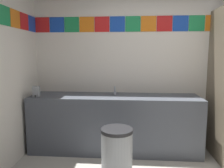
{
  "coord_description": "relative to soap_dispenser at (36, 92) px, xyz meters",
  "views": [
    {
      "loc": [
        -0.54,
        -1.74,
        1.47
      ],
      "look_at": [
        -0.76,
        1.15,
        1.07
      ],
      "focal_mm": 34.77,
      "sensor_mm": 36.0,
      "label": 1
    }
  ],
  "objects": [
    {
      "name": "soap_dispenser",
      "position": [
        0.0,
        0.0,
        0.0
      ],
      "size": [
        0.09,
        0.09,
        0.16
      ],
      "color": "gray",
      "rests_on": "vanity_counter"
    },
    {
      "name": "vanity_counter",
      "position": [
        1.13,
        0.18,
        -0.5
      ],
      "size": [
        2.52,
        0.6,
        0.85
      ],
      "color": "#4C515B",
      "rests_on": "ground_plane"
    },
    {
      "name": "faucet_center",
      "position": [
        1.13,
        0.27,
        -0.03
      ],
      "size": [
        0.04,
        0.1,
        0.14
      ],
      "color": "silver",
      "rests_on": "vanity_counter"
    },
    {
      "name": "wall_back",
      "position": [
        1.88,
        0.52,
        0.42
      ],
      "size": [
        4.12,
        0.09,
        2.71
      ],
      "color": "silver",
      "rests_on": "ground_plane"
    },
    {
      "name": "trash_bin",
      "position": [
        1.21,
        -0.63,
        -0.62
      ],
      "size": [
        0.37,
        0.37,
        0.63
      ],
      "color": "#999EA3",
      "rests_on": "ground_plane"
    }
  ]
}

